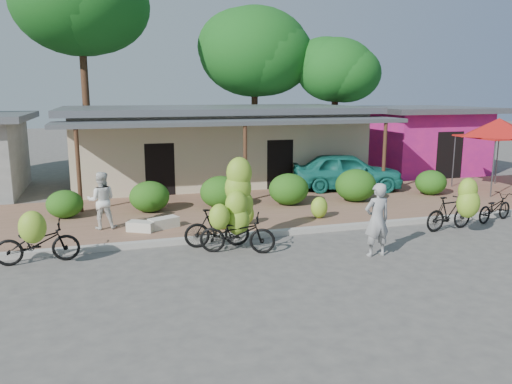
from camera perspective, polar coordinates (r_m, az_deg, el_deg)
ground at (r=12.46m, az=6.51°, el=-7.33°), size 100.00×100.00×0.00m
sidewalk at (r=16.97m, az=-0.21°, el=-2.00°), size 60.00×6.00×0.12m
curb at (r=14.21m, az=3.31°, el=-4.60°), size 60.00×0.25×0.15m
shop_main at (r=22.36m, az=-4.63°, el=5.52°), size 13.00×8.50×3.35m
shop_pink at (r=26.71m, az=18.04°, el=5.84°), size 6.00×6.00×3.25m
tree_center_right at (r=28.68m, az=-0.61°, el=15.91°), size 6.16×6.12×8.61m
tree_near_right at (r=28.17m, az=8.66°, el=13.82°), size 4.47×4.29×6.92m
hedge_0 at (r=16.62m, az=-21.02°, el=-1.29°), size 1.12×1.00×0.87m
hedge_1 at (r=16.64m, az=-12.08°, el=-0.52°), size 1.30×1.17×1.01m
hedge_2 at (r=16.90m, az=-4.08°, el=0.01°), size 1.39×1.25×1.08m
hedge_3 at (r=17.35m, az=3.76°, el=0.32°), size 1.40×1.26×1.09m
hedge_4 at (r=18.21m, az=11.33°, el=0.76°), size 1.49×1.34×1.16m
hedge_5 at (r=20.18m, az=19.36°, el=1.03°), size 1.20×1.08×0.94m
red_canopy at (r=21.91m, az=25.98°, el=6.64°), size 3.50×3.50×2.86m
bike_far_left at (r=12.74m, az=-23.79°, el=-5.10°), size 1.90×1.25×1.42m
bike_left at (r=12.91m, az=-4.43°, el=-3.93°), size 1.75×1.21×1.30m
bike_center at (r=12.66m, az=-2.07°, el=-2.56°), size 2.02×1.47×2.36m
bike_right at (r=15.40m, az=21.89°, el=-1.70°), size 1.74×1.27×1.65m
bike_far_right at (r=17.25m, az=25.62°, el=-1.63°), size 1.76×1.05×0.87m
loose_banana_a at (r=14.27m, az=-3.82°, el=-3.05°), size 0.50×0.43×0.63m
loose_banana_b at (r=14.78m, az=-1.17°, el=-2.53°), size 0.50×0.42×0.62m
loose_banana_c at (r=15.62m, az=7.24°, el=-1.77°), size 0.54×0.46×0.67m
sack_near at (r=14.66m, az=-10.50°, el=-3.48°), size 0.94×0.70×0.30m
sack_far at (r=14.45m, az=-13.00°, el=-3.84°), size 0.84×0.70×0.28m
vendor at (r=12.53m, az=13.65°, el=-3.11°), size 0.68×0.45×1.83m
bystander at (r=14.88m, az=-17.24°, el=-0.92°), size 0.85×0.69×1.65m
teal_van at (r=20.30m, az=10.32°, el=2.34°), size 4.68×2.84×1.49m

